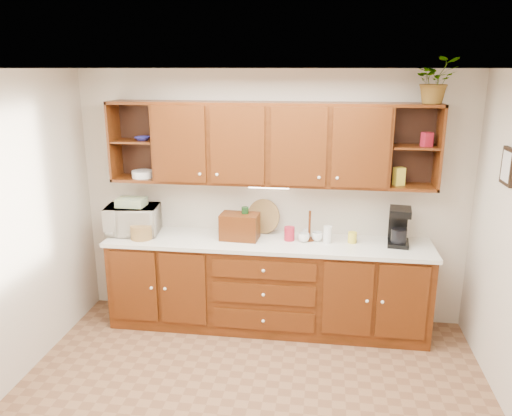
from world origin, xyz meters
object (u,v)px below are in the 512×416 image
(coffee_maker, at_px, (399,227))
(bread_box, at_px, (240,226))
(potted_plant, at_px, (435,81))
(microwave, at_px, (133,220))

(coffee_maker, bearing_deg, bread_box, -170.81)
(coffee_maker, xyz_separation_m, potted_plant, (0.21, 0.01, 1.38))
(bread_box, xyz_separation_m, potted_plant, (1.77, 0.06, 1.42))
(microwave, xyz_separation_m, bread_box, (1.13, -0.03, -0.02))
(bread_box, height_order, potted_plant, potted_plant)
(microwave, bearing_deg, coffee_maker, -6.70)
(bread_box, xyz_separation_m, coffee_maker, (1.56, 0.06, 0.05))
(potted_plant, bearing_deg, bread_box, -177.93)
(bread_box, distance_m, potted_plant, 2.27)
(coffee_maker, bearing_deg, potted_plant, 8.54)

